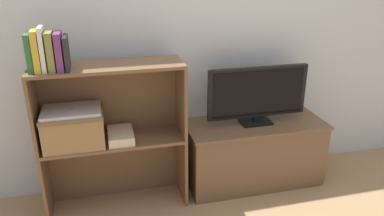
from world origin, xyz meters
The scene contains 15 objects.
ground_plane centered at (0.00, 0.00, 0.00)m, with size 16.00×16.00×0.00m, color #A37F56.
wall_back centered at (0.00, 0.44, 1.20)m, with size 10.00×0.05×2.40m.
tv_stand centered at (0.49, 0.20, 0.24)m, with size 1.01×0.42×0.48m.
tv centered at (0.49, 0.20, 0.71)m, with size 0.72×0.14×0.42m.
bookshelf_lower_tier centered at (-0.52, 0.21, 0.31)m, with size 0.91×0.30×0.50m.
bookshelf_upper_tier centered at (-0.52, 0.21, 0.81)m, with size 0.91×0.30×0.50m.
book_forest centered at (-0.93, 0.10, 1.10)m, with size 0.03×0.13×0.21m.
book_mustard centered at (-0.90, 0.10, 1.11)m, with size 0.03×0.16×0.23m.
book_ivory centered at (-0.86, 0.10, 1.12)m, with size 0.02×0.15×0.25m.
book_olive centered at (-0.82, 0.10, 1.10)m, with size 0.04×0.15×0.22m.
book_plum centered at (-0.78, 0.10, 1.10)m, with size 0.04×0.16×0.21m.
book_charcoal centered at (-0.74, 0.10, 1.09)m, with size 0.02×0.16×0.19m.
storage_basket_left centered at (-0.76, 0.14, 0.62)m, with size 0.37×0.27×0.22m.
laptop centered at (-0.76, 0.14, 0.73)m, with size 0.35×0.25×0.02m.
magazine_stack centered at (-0.48, 0.13, 0.53)m, with size 0.16×0.25×0.06m.
Camera 1 is at (-0.56, -2.08, 1.58)m, focal length 35.00 mm.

